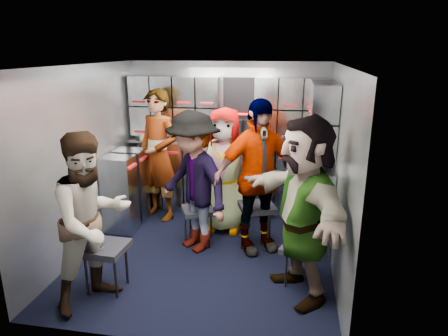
% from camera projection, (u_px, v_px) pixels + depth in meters
% --- Properties ---
extents(floor, '(3.00, 3.00, 0.00)m').
position_uv_depth(floor, '(206.00, 252.00, 4.62)').
color(floor, black).
rests_on(floor, ground).
extents(wall_back, '(2.80, 0.04, 2.10)m').
position_uv_depth(wall_back, '(228.00, 137.00, 5.73)').
color(wall_back, '#8F949C').
rests_on(wall_back, ground).
extents(wall_left, '(0.04, 3.00, 2.10)m').
position_uv_depth(wall_left, '(85.00, 159.00, 4.55)').
color(wall_left, '#8F949C').
rests_on(wall_left, ground).
extents(wall_right, '(0.04, 3.00, 2.10)m').
position_uv_depth(wall_right, '(338.00, 172.00, 4.08)').
color(wall_right, '#8F949C').
rests_on(wall_right, ground).
extents(ceiling, '(2.80, 3.00, 0.02)m').
position_uv_depth(ceiling, '(203.00, 65.00, 4.01)').
color(ceiling, silver).
rests_on(ceiling, wall_back).
extents(cart_bank_back, '(2.68, 0.38, 0.99)m').
position_uv_depth(cart_bank_back, '(225.00, 178.00, 5.69)').
color(cart_bank_back, '#989EA7').
rests_on(cart_bank_back, ground).
extents(cart_bank_left, '(0.38, 0.76, 0.99)m').
position_uv_depth(cart_bank_left, '(126.00, 190.00, 5.20)').
color(cart_bank_left, '#989EA7').
rests_on(cart_bank_left, ground).
extents(counter, '(2.68, 0.42, 0.03)m').
position_uv_depth(counter, '(225.00, 142.00, 5.54)').
color(counter, '#BABCC2').
rests_on(counter, cart_bank_back).
extents(locker_bank_back, '(2.68, 0.28, 0.82)m').
position_uv_depth(locker_bank_back, '(226.00, 107.00, 5.46)').
color(locker_bank_back, '#989EA7').
rests_on(locker_bank_back, wall_back).
extents(locker_bank_right, '(0.28, 1.00, 0.82)m').
position_uv_depth(locker_bank_right, '(322.00, 118.00, 4.64)').
color(locker_bank_right, '#989EA7').
rests_on(locker_bank_right, wall_right).
extents(right_cabinet, '(0.28, 1.20, 1.00)m').
position_uv_depth(right_cabinet, '(317.00, 200.00, 4.83)').
color(right_cabinet, '#989EA7').
rests_on(right_cabinet, ground).
extents(coffee_niche, '(0.46, 0.16, 0.84)m').
position_uv_depth(coffee_niche, '(240.00, 109.00, 5.49)').
color(coffee_niche, black).
rests_on(coffee_niche, wall_back).
extents(red_latch_strip, '(2.60, 0.02, 0.03)m').
position_uv_depth(red_latch_strip, '(223.00, 155.00, 5.39)').
color(red_latch_strip, maroon).
rests_on(red_latch_strip, cart_bank_back).
extents(jump_seat_near_left, '(0.42, 0.40, 0.47)m').
position_uv_depth(jump_seat_near_left, '(105.00, 250.00, 3.80)').
color(jump_seat_near_left, black).
rests_on(jump_seat_near_left, ground).
extents(jump_seat_mid_left, '(0.47, 0.46, 0.43)m').
position_uv_depth(jump_seat_mid_left, '(198.00, 212.00, 4.80)').
color(jump_seat_mid_left, black).
rests_on(jump_seat_mid_left, ground).
extents(jump_seat_center, '(0.43, 0.41, 0.46)m').
position_uv_depth(jump_seat_center, '(227.00, 194.00, 5.29)').
color(jump_seat_center, black).
rests_on(jump_seat_center, ground).
extents(jump_seat_mid_right, '(0.51, 0.50, 0.48)m').
position_uv_depth(jump_seat_mid_right, '(257.00, 209.00, 4.77)').
color(jump_seat_mid_right, black).
rests_on(jump_seat_mid_right, ground).
extents(jump_seat_near_right, '(0.42, 0.41, 0.40)m').
position_uv_depth(jump_seat_near_right, '(300.00, 250.00, 3.93)').
color(jump_seat_near_right, black).
rests_on(jump_seat_near_right, ground).
extents(attendant_standing, '(0.76, 0.66, 1.77)m').
position_uv_depth(attendant_standing, '(158.00, 156.00, 5.35)').
color(attendant_standing, black).
rests_on(attendant_standing, ground).
extents(attendant_arc_a, '(0.92, 0.98, 1.61)m').
position_uv_depth(attendant_arc_a, '(92.00, 221.00, 3.52)').
color(attendant_arc_a, black).
rests_on(attendant_arc_a, ground).
extents(attendant_arc_b, '(1.20, 1.13, 1.63)m').
position_uv_depth(attendant_arc_b, '(194.00, 182.00, 4.50)').
color(attendant_arc_b, black).
rests_on(attendant_arc_b, ground).
extents(attendant_arc_c, '(0.80, 0.55, 1.59)m').
position_uv_depth(attendant_arc_c, '(224.00, 170.00, 5.01)').
color(attendant_arc_c, black).
rests_on(attendant_arc_c, ground).
extents(attendant_arc_d, '(1.10, 0.92, 1.76)m').
position_uv_depth(attendant_arc_d, '(257.00, 177.00, 4.46)').
color(attendant_arc_d, black).
rests_on(attendant_arc_d, ground).
extents(attendant_arc_e, '(1.20, 1.66, 1.73)m').
position_uv_depth(attendant_arc_e, '(303.00, 209.00, 3.61)').
color(attendant_arc_e, black).
rests_on(attendant_arc_e, ground).
extents(bottle_left, '(0.06, 0.06, 0.23)m').
position_uv_depth(bottle_left, '(210.00, 133.00, 5.49)').
color(bottle_left, white).
rests_on(bottle_left, counter).
extents(bottle_mid, '(0.07, 0.07, 0.25)m').
position_uv_depth(bottle_mid, '(204.00, 132.00, 5.50)').
color(bottle_mid, white).
rests_on(bottle_mid, counter).
extents(bottle_right, '(0.07, 0.07, 0.26)m').
position_uv_depth(bottle_right, '(264.00, 134.00, 5.36)').
color(bottle_right, white).
rests_on(bottle_right, counter).
extents(cup_left, '(0.08, 0.08, 0.09)m').
position_uv_depth(cup_left, '(143.00, 136.00, 5.66)').
color(cup_left, tan).
rests_on(cup_left, counter).
extents(cup_right, '(0.09, 0.09, 0.10)m').
position_uv_depth(cup_right, '(302.00, 142.00, 5.29)').
color(cup_right, tan).
rests_on(cup_right, counter).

